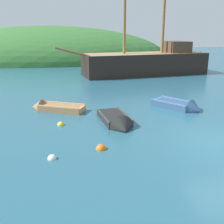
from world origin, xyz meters
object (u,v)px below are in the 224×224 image
rowboat_portside (180,107)px  buoy_orange (101,149)px  rowboat_far (117,122)px  buoy_yellow (61,125)px  sailing_ship (146,66)px  rowboat_outer_right (54,109)px  buoy_white (52,159)px

rowboat_portside → buoy_orange: bearing=-83.9°
rowboat_far → buoy_yellow: rowboat_far is taller
sailing_ship → rowboat_outer_right: size_ratio=4.68×
sailing_ship → rowboat_outer_right: 14.65m
buoy_yellow → buoy_orange: 3.40m
rowboat_far → buoy_orange: size_ratio=8.15×
rowboat_portside → buoy_yellow: 6.95m
rowboat_far → buoy_orange: bearing=-29.2°
rowboat_far → rowboat_portside: 4.53m
rowboat_outer_right → buoy_orange: rowboat_outer_right is taller
sailing_ship → rowboat_far: bearing=60.7°
rowboat_far → buoy_orange: (-1.05, -2.75, -0.09)m
rowboat_far → rowboat_portside: bearing=110.0°
buoy_white → rowboat_outer_right: bearing=93.2°
rowboat_far → rowboat_portside: (3.99, 2.15, 0.03)m
rowboat_far → buoy_yellow: (-2.69, 0.23, -0.09)m
rowboat_far → buoy_white: (-2.84, -3.33, -0.09)m
buoy_white → sailing_ship: bearing=66.0°
rowboat_far → buoy_orange: 2.94m
sailing_ship → rowboat_far: (-5.22, -14.78, -0.75)m
rowboat_far → buoy_white: rowboat_far is taller
rowboat_outer_right → buoy_orange: 5.94m
rowboat_far → buoy_white: bearing=-48.8°
sailing_ship → rowboat_far: sailing_ship is taller
buoy_white → buoy_yellow: bearing=87.6°
buoy_yellow → rowboat_portside: bearing=16.0°
sailing_ship → buoy_white: (-8.06, -18.11, -0.84)m
rowboat_outer_right → buoy_yellow: (0.49, -2.56, -0.11)m
rowboat_outer_right → buoy_orange: size_ratio=8.28×
rowboat_outer_right → buoy_yellow: bearing=124.7°
sailing_ship → buoy_yellow: 16.58m
rowboat_portside → rowboat_outer_right: bearing=-133.2°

